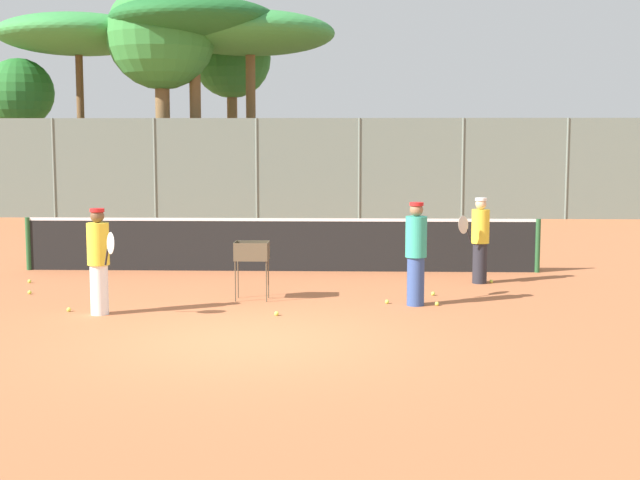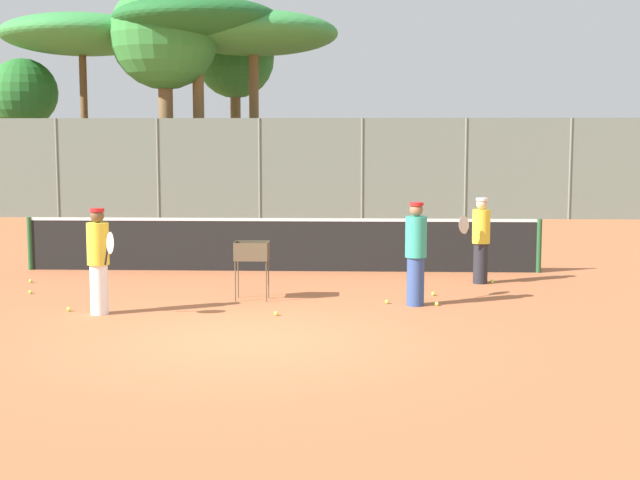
# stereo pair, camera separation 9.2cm
# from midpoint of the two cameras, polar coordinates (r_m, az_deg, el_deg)

# --- Properties ---
(ground_plane) EXTENTS (80.00, 80.00, 0.00)m
(ground_plane) POSITION_cam_midpoint_polar(r_m,az_deg,el_deg) (11.94, -5.05, -6.41)
(ground_plane) COLOR #B7663D
(tennis_net) EXTENTS (10.37, 0.10, 1.07)m
(tennis_net) POSITION_cam_midpoint_polar(r_m,az_deg,el_deg) (17.89, -2.69, -0.23)
(tennis_net) COLOR #26592D
(tennis_net) RESTS_ON ground_plane
(back_fence) EXTENTS (23.88, 0.08, 3.31)m
(back_fence) POSITION_cam_midpoint_polar(r_m,az_deg,el_deg) (29.52, -0.87, 4.60)
(back_fence) COLOR slate
(back_fence) RESTS_ON ground_plane
(tree_0) EXTENTS (3.73, 3.73, 8.05)m
(tree_0) POSITION_cam_midpoint_polar(r_m,az_deg,el_deg) (31.86, -10.21, 12.64)
(tree_0) COLOR brown
(tree_0) RESTS_ON ground_plane
(tree_1) EXTENTS (3.05, 3.05, 7.26)m
(tree_1) POSITION_cam_midpoint_polar(r_m,az_deg,el_deg) (35.44, -5.75, 11.35)
(tree_1) COLOR brown
(tree_1) RESTS_ON ground_plane
(tree_2) EXTENTS (6.11, 6.11, 7.16)m
(tree_2) POSITION_cam_midpoint_polar(r_m,az_deg,el_deg) (32.98, -4.57, 12.97)
(tree_2) COLOR brown
(tree_2) RESTS_ON ground_plane
(tree_3) EXTENTS (2.51, 2.51, 5.56)m
(tree_3) POSITION_cam_midpoint_polar(r_m,az_deg,el_deg) (34.85, -18.75, 8.73)
(tree_3) COLOR brown
(tree_3) RESTS_ON ground_plane
(tree_4) EXTENTS (5.80, 5.80, 7.09)m
(tree_4) POSITION_cam_midpoint_polar(r_m,az_deg,el_deg) (34.14, -15.29, 12.51)
(tree_4) COLOR brown
(tree_4) RESTS_ON ground_plane
(tree_5) EXTENTS (5.82, 5.82, 7.44)m
(tree_5) POSITION_cam_midpoint_polar(r_m,az_deg,el_deg) (31.95, -8.15, 13.66)
(tree_5) COLOR brown
(tree_5) RESTS_ON ground_plane
(player_white_outfit) EXTENTS (0.60, 0.76, 1.62)m
(player_white_outfit) POSITION_cam_midpoint_polar(r_m,az_deg,el_deg) (13.87, -14.16, -1.23)
(player_white_outfit) COLOR white
(player_white_outfit) RESTS_ON ground_plane
(player_red_cap) EXTENTS (0.38, 0.87, 1.66)m
(player_red_cap) POSITION_cam_midpoint_polar(r_m,az_deg,el_deg) (14.27, 5.99, -0.77)
(player_red_cap) COLOR #334C8C
(player_red_cap) RESTS_ON ground_plane
(player_yellow_shirt) EXTENTS (0.68, 0.68, 1.58)m
(player_yellow_shirt) POSITION_cam_midpoint_polar(r_m,az_deg,el_deg) (16.60, 10.04, 0.06)
(player_yellow_shirt) COLOR #26262D
(player_yellow_shirt) RESTS_ON ground_plane
(ball_cart) EXTENTS (0.56, 0.41, 0.97)m
(ball_cart) POSITION_cam_midpoint_polar(r_m,az_deg,el_deg) (14.72, -4.57, -1.03)
(ball_cart) COLOR brown
(ball_cart) RESTS_ON ground_plane
(tennis_ball_0) EXTENTS (0.07, 0.07, 0.07)m
(tennis_ball_0) POSITION_cam_midpoint_polar(r_m,az_deg,el_deg) (14.35, -15.96, -4.30)
(tennis_ball_0) COLOR #D1E54C
(tennis_ball_0) RESTS_ON ground_plane
(tennis_ball_1) EXTENTS (0.07, 0.07, 0.07)m
(tennis_ball_1) POSITION_cam_midpoint_polar(r_m,az_deg,el_deg) (16.76, 10.75, -2.62)
(tennis_ball_1) COLOR #D1E54C
(tennis_ball_1) RESTS_ON ground_plane
(tennis_ball_2) EXTENTS (0.07, 0.07, 0.07)m
(tennis_ball_2) POSITION_cam_midpoint_polar(r_m,az_deg,el_deg) (14.39, 7.32, -4.07)
(tennis_ball_2) COLOR #D1E54C
(tennis_ball_2) RESTS_ON ground_plane
(tennis_ball_3) EXTENTS (0.07, 0.07, 0.07)m
(tennis_ball_3) POSITION_cam_midpoint_polar(r_m,az_deg,el_deg) (13.51, -2.99, -4.72)
(tennis_ball_3) COLOR #D1E54C
(tennis_ball_3) RESTS_ON ground_plane
(tennis_ball_4) EXTENTS (0.07, 0.07, 0.07)m
(tennis_ball_4) POSITION_cam_midpoint_polar(r_m,az_deg,el_deg) (15.30, 7.08, -3.42)
(tennis_ball_4) COLOR #D1E54C
(tennis_ball_4) RESTS_ON ground_plane
(tennis_ball_5) EXTENTS (0.07, 0.07, 0.07)m
(tennis_ball_5) POSITION_cam_midpoint_polar(r_m,az_deg,el_deg) (14.49, 4.13, -3.96)
(tennis_ball_5) COLOR #D1E54C
(tennis_ball_5) RESTS_ON ground_plane
(tennis_ball_6) EXTENTS (0.07, 0.07, 0.07)m
(tennis_ball_6) POSITION_cam_midpoint_polar(r_m,az_deg,el_deg) (17.35, -18.24, -2.52)
(tennis_ball_6) COLOR #D1E54C
(tennis_ball_6) RESTS_ON ground_plane
(tennis_ball_7) EXTENTS (0.07, 0.07, 0.07)m
(tennis_ball_7) POSITION_cam_midpoint_polar(r_m,az_deg,el_deg) (16.12, -18.24, -3.20)
(tennis_ball_7) COLOR #D1E54C
(tennis_ball_7) RESTS_ON ground_plane
(parked_car) EXTENTS (4.20, 1.70, 1.60)m
(parked_car) POSITION_cam_midpoint_polar(r_m,az_deg,el_deg) (33.02, -3.85, 3.07)
(parked_car) COLOR white
(parked_car) RESTS_ON ground_plane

